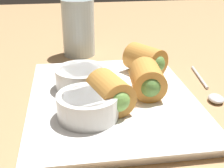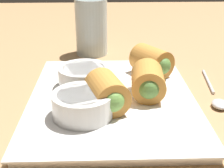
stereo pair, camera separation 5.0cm
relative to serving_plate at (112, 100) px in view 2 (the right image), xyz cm
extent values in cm
cube|color=#A87F54|center=(1.87, -2.33, -1.76)|extent=(180.00, 140.00, 2.00)
cube|color=white|center=(0.00, 0.00, -0.16)|extent=(30.30, 24.31, 1.20)
cube|color=white|center=(0.00, 0.00, 0.59)|extent=(31.51, 25.28, 0.30)
cylinder|color=#C68438|center=(-0.07, -5.48, 3.26)|extent=(7.01, 5.56, 5.03)
sphere|color=#56843D|center=(-2.62, -5.28, 3.26)|extent=(3.27, 3.27, 3.27)
cylinder|color=#C68438|center=(-3.86, 0.87, 3.26)|extent=(7.79, 6.73, 5.03)
sphere|color=#6B9E47|center=(-6.30, 0.13, 3.26)|extent=(3.27, 3.27, 3.27)
cylinder|color=#C68438|center=(8.58, -7.33, 3.26)|extent=(8.29, 7.81, 5.03)
sphere|color=#56843D|center=(6.43, -8.71, 3.26)|extent=(3.27, 3.27, 3.27)
cylinder|color=silver|center=(3.73, 4.47, 2.43)|extent=(8.39, 8.39, 3.37)
cylinder|color=#DBBC89|center=(3.73, 4.47, 3.81)|extent=(6.88, 6.88, 0.61)
cylinder|color=silver|center=(-5.88, 4.17, 2.43)|extent=(8.39, 8.39, 3.37)
cylinder|color=#DBBC89|center=(-5.88, 4.17, 3.81)|extent=(6.88, 6.88, 0.61)
cylinder|color=silver|center=(7.87, -17.80, -0.51)|extent=(10.00, 1.76, 0.50)
ellipsoid|color=silver|center=(-1.57, -16.60, -0.21)|extent=(3.44, 2.81, 1.09)
cylinder|color=silver|center=(24.91, 3.75, 5.41)|extent=(7.10, 7.10, 12.34)
camera|label=1|loc=(-42.97, 6.42, 22.52)|focal=50.00mm
camera|label=2|loc=(-43.42, 1.43, 22.52)|focal=50.00mm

